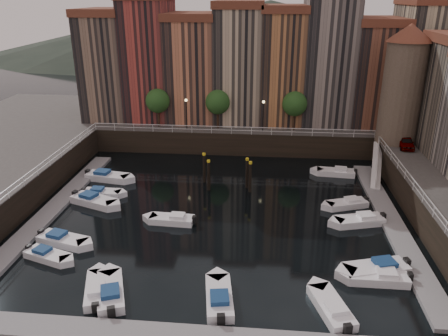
# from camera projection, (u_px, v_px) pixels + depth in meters

# --- Properties ---
(ground) EXTENTS (200.00, 200.00, 0.00)m
(ground) POSITION_uv_depth(u_px,v_px,m) (218.00, 212.00, 42.53)
(ground) COLOR black
(ground) RESTS_ON ground
(quay_far) EXTENTS (80.00, 20.00, 3.00)m
(quay_far) POSITION_uv_depth(u_px,v_px,m) (236.00, 124.00, 66.01)
(quay_far) COLOR black
(quay_far) RESTS_ON ground
(dock_left) EXTENTS (2.00, 28.00, 0.35)m
(dock_left) POSITION_uv_depth(u_px,v_px,m) (54.00, 208.00, 42.96)
(dock_left) COLOR gray
(dock_left) RESTS_ON ground
(dock_right) EXTENTS (2.00, 28.00, 0.35)m
(dock_right) POSITION_uv_depth(u_px,v_px,m) (392.00, 223.00, 40.13)
(dock_right) COLOR gray
(dock_right) RESTS_ON ground
(mountains) EXTENTS (145.00, 100.00, 18.00)m
(mountains) POSITION_uv_depth(u_px,v_px,m) (259.00, 33.00, 141.13)
(mountains) COLOR #2D382D
(mountains) RESTS_ON ground
(far_terrace) EXTENTS (48.70, 10.30, 17.50)m
(far_terrace) POSITION_uv_depth(u_px,v_px,m) (260.00, 63.00, 59.90)
(far_terrace) COLOR #816652
(far_terrace) RESTS_ON quay_far
(corner_tower) EXTENTS (5.20, 5.20, 13.80)m
(corner_tower) POSITION_uv_depth(u_px,v_px,m) (403.00, 83.00, 50.40)
(corner_tower) COLOR #6B5B4C
(corner_tower) RESTS_ON quay_right
(promenade_trees) EXTENTS (21.20, 3.20, 5.20)m
(promenade_trees) POSITION_uv_depth(u_px,v_px,m) (223.00, 102.00, 57.03)
(promenade_trees) COLOR black
(promenade_trees) RESTS_ON quay_far
(street_lamps) EXTENTS (10.36, 0.36, 4.18)m
(street_lamps) POSITION_uv_depth(u_px,v_px,m) (225.00, 109.00, 56.33)
(street_lamps) COLOR black
(street_lamps) RESTS_ON quay_far
(railings) EXTENTS (36.08, 34.04, 0.52)m
(railings) POSITION_uv_depth(u_px,v_px,m) (223.00, 158.00, 45.64)
(railings) COLOR white
(railings) RESTS_ON ground
(gangway) EXTENTS (2.78, 8.32, 3.73)m
(gangway) POSITION_uv_depth(u_px,v_px,m) (377.00, 163.00, 49.57)
(gangway) COLOR white
(gangway) RESTS_ON ground
(mooring_pilings) EXTENTS (5.57, 2.49, 3.78)m
(mooring_pilings) POSITION_uv_depth(u_px,v_px,m) (227.00, 174.00, 47.23)
(mooring_pilings) COLOR black
(mooring_pilings) RESTS_ON ground
(boat_left_0) EXTENTS (4.18, 2.62, 0.94)m
(boat_left_0) POSITION_uv_depth(u_px,v_px,m) (47.00, 255.00, 34.93)
(boat_left_0) COLOR white
(boat_left_0) RESTS_ON ground
(boat_left_1) EXTENTS (4.76, 2.75, 1.07)m
(boat_left_1) POSITION_uv_depth(u_px,v_px,m) (62.00, 240.00, 37.06)
(boat_left_1) COLOR white
(boat_left_1) RESTS_ON ground
(boat_left_2) EXTENTS (5.20, 3.44, 1.17)m
(boat_left_2) POSITION_uv_depth(u_px,v_px,m) (93.00, 200.00, 44.00)
(boat_left_2) COLOR white
(boat_left_2) RESTS_ON ground
(boat_left_3) EXTENTS (4.15, 1.55, 0.95)m
(boat_left_3) POSITION_uv_depth(u_px,v_px,m) (102.00, 193.00, 45.90)
(boat_left_3) COLOR white
(boat_left_3) RESTS_ON ground
(boat_left_4) EXTENTS (5.33, 2.66, 1.20)m
(boat_left_4) POSITION_uv_depth(u_px,v_px,m) (107.00, 177.00, 49.75)
(boat_left_4) COLOR white
(boat_left_4) RESTS_ON ground
(boat_right_0) EXTENTS (4.66, 1.70, 1.07)m
(boat_right_0) POSITION_uv_depth(u_px,v_px,m) (379.00, 277.00, 32.12)
(boat_right_0) COLOR white
(boat_right_0) RESTS_ON ground
(boat_right_1) EXTENTS (5.29, 3.19, 1.19)m
(boat_right_1) POSITION_uv_depth(u_px,v_px,m) (377.00, 269.00, 33.04)
(boat_right_1) COLOR white
(boat_right_1) RESTS_ON ground
(boat_right_2) EXTENTS (4.87, 2.85, 1.09)m
(boat_right_2) POSITION_uv_depth(u_px,v_px,m) (360.00, 220.00, 40.19)
(boat_right_2) COLOR white
(boat_right_2) RESTS_ON ground
(boat_right_3) EXTENTS (4.40, 2.83, 0.99)m
(boat_right_3) POSITION_uv_depth(u_px,v_px,m) (348.00, 204.00, 43.45)
(boat_right_3) COLOR white
(boat_right_3) RESTS_ON ground
(boat_right_4) EXTENTS (4.62, 2.02, 1.05)m
(boat_right_4) POSITION_uv_depth(u_px,v_px,m) (337.00, 172.00, 51.07)
(boat_right_4) COLOR white
(boat_right_4) RESTS_ON ground
(boat_near_0) EXTENTS (2.83, 4.59, 1.03)m
(boat_near_0) POSITION_uv_depth(u_px,v_px,m) (98.00, 290.00, 30.77)
(boat_near_0) COLOR white
(boat_near_0) RESTS_ON ground
(boat_near_1) EXTENTS (3.25, 4.94, 1.11)m
(boat_near_1) POSITION_uv_depth(u_px,v_px,m) (111.00, 293.00, 30.45)
(boat_near_1) COLOR white
(boat_near_1) RESTS_ON ground
(boat_near_2) EXTENTS (2.46, 4.99, 1.12)m
(boat_near_2) POSITION_uv_depth(u_px,v_px,m) (219.00, 299.00, 29.86)
(boat_near_2) COLOR white
(boat_near_2) RESTS_ON ground
(boat_near_3) EXTENTS (2.96, 4.83, 1.08)m
(boat_near_3) POSITION_uv_depth(u_px,v_px,m) (332.00, 308.00, 28.97)
(boat_near_3) COLOR white
(boat_near_3) RESTS_ON ground
(car_a) EXTENTS (1.98, 4.04, 1.33)m
(car_a) POSITION_uv_depth(u_px,v_px,m) (406.00, 143.00, 50.72)
(car_a) COLOR gray
(car_a) RESTS_ON quay_right
(boat_extra_593) EXTENTS (4.37, 1.77, 0.99)m
(boat_extra_593) POSITION_uv_depth(u_px,v_px,m) (173.00, 220.00, 40.41)
(boat_extra_593) COLOR white
(boat_extra_593) RESTS_ON ground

